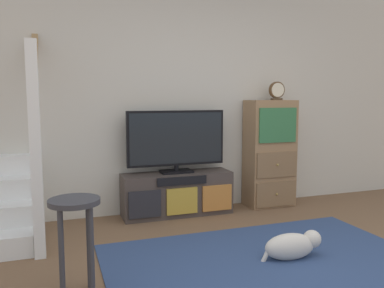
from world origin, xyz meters
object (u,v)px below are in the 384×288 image
Objects in this scene: media_console at (177,194)px; desk_clock at (277,91)px; side_cabinet at (270,153)px; bar_stool_near at (75,224)px; television at (176,140)px; dog at (293,245)px.

media_console is 1.73m from desk_clock.
bar_stool_near is (-2.39, -1.57, -0.15)m from side_cabinet.
television is 1.68× the size of bar_stool_near.
bar_stool_near reaches higher than dog.
television is 2.02m from bar_stool_near.
side_cabinet is at bearing 33.30° from bar_stool_near.
bar_stool_near is (-1.19, -1.56, 0.26)m from media_console.
side_cabinet is at bearing 66.52° from dog.
media_console is 1.62m from dog.
media_console is 5.63× the size of desk_clock.
dog is (0.53, -1.55, -0.75)m from television.
side_cabinet is 5.86× the size of desk_clock.
desk_clock reaches higher than side_cabinet.
desk_clock is 2.13m from dog.
media_console is 1.98m from bar_stool_near.
side_cabinet is (1.20, -0.01, -0.21)m from television.
television is 1.80m from dog.
bar_stool_near is at bearing -146.70° from side_cabinet.
side_cabinet is 2.87m from bar_stool_near.
desk_clock reaches higher than bar_stool_near.
media_console reaches higher than dog.
desk_clock is at bearing -0.22° from media_console.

